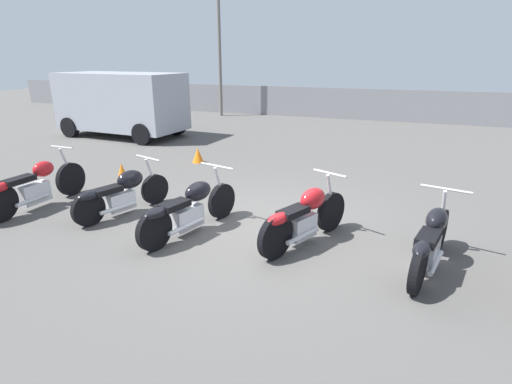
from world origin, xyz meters
The scene contains 11 objects.
ground_plane centered at (0.00, 0.00, 0.00)m, with size 60.00×60.00×0.00m, color #514F4C.
fence_back centered at (0.00, 12.84, 0.69)m, with size 40.00×0.04×1.38m.
light_pole_left centered at (-6.38, 11.81, 4.32)m, with size 0.70×0.35×7.30m.
motorcycle_slot_0 centered at (-4.22, -0.73, 0.43)m, with size 0.56×2.24×1.05m.
motorcycle_slot_1 centered at (-2.49, -0.40, 0.41)m, with size 0.86×1.91×0.95m.
motorcycle_slot_2 centered at (-0.94, -0.69, 0.43)m, with size 0.85×2.13×0.99m.
motorcycle_slot_3 centered at (0.89, -0.41, 0.45)m, with size 0.97×1.88×1.02m.
motorcycle_slot_4 centered at (2.65, -0.59, 0.43)m, with size 0.76×1.98×1.00m.
parked_van centered at (-7.38, 5.84, 1.22)m, with size 4.53×2.38×2.20m.
traffic_cone_near centered at (-3.05, 3.43, 0.20)m, with size 0.31×0.31×0.39m.
traffic_cone_far centered at (-3.85, 1.28, 0.21)m, with size 0.27×0.27×0.43m.
Camera 1 is at (2.19, -5.88, 2.75)m, focal length 28.00 mm.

